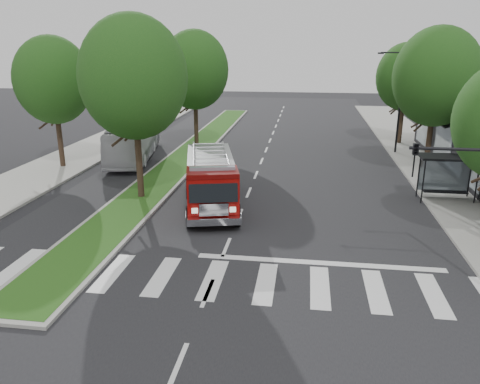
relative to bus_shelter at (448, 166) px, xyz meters
name	(u,v)px	position (x,y,z in m)	size (l,w,h in m)	color
ground	(226,247)	(-11.20, -8.15, -2.04)	(140.00, 140.00, 0.00)	black
sidewalk_right	(458,190)	(1.30, 1.85, -1.96)	(5.00, 80.00, 0.15)	gray
sidewalk_left	(42,174)	(-25.70, 1.85, -1.96)	(5.00, 80.00, 0.15)	gray
median	(191,152)	(-17.20, 9.85, -1.96)	(3.00, 50.00, 0.15)	gray
bus_shelter	(448,166)	(0.00, 0.00, 0.00)	(3.20, 1.60, 2.61)	black
tree_right_mid	(437,77)	(0.30, 5.85, 4.45)	(5.60, 5.60, 9.72)	black
tree_right_far	(406,77)	(0.30, 15.85, 3.80)	(5.00, 5.00, 8.73)	black
tree_median_near	(133,78)	(-17.20, -2.15, 4.77)	(5.80, 5.80, 10.16)	black
tree_median_far	(195,70)	(-17.20, 11.85, 4.45)	(5.60, 5.60, 9.72)	black
tree_left_mid	(53,80)	(-25.20, 3.85, 4.12)	(5.20, 5.20, 9.16)	black
streetlight_right_far	(399,98)	(-0.85, 11.85, 2.44)	(2.11, 0.20, 8.00)	black
fire_engine	(211,180)	(-13.00, -2.62, -0.63)	(4.43, 8.86, 2.95)	#530504
city_bus	(134,139)	(-21.14, 7.53, -0.52)	(2.55, 10.88, 3.03)	silver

